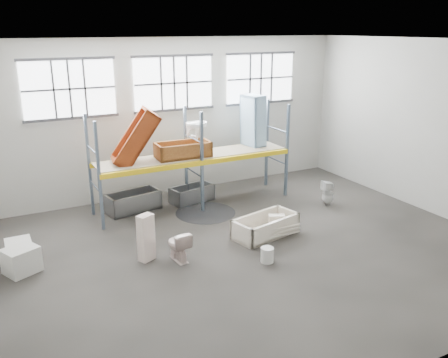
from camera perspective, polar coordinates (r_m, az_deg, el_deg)
floor at (r=12.04m, az=3.32°, el=-8.54°), size 12.00×10.00×0.10m
ceiling at (r=10.80m, az=3.82°, el=16.50°), size 12.00×10.00×0.10m
wall_back at (r=15.60m, az=-6.07°, el=7.41°), size 12.00×0.10×5.00m
wall_front at (r=7.51m, az=23.78°, el=-5.59°), size 12.00×0.10×5.00m
wall_right at (r=15.11m, az=23.77°, el=5.67°), size 0.10×10.00×5.00m
window_left at (r=14.48m, az=-18.09°, el=10.25°), size 2.60×0.04×1.60m
window_mid at (r=15.33m, az=-6.05°, el=11.39°), size 2.60×0.04×1.60m
window_right at (r=16.76m, az=4.40°, el=11.98°), size 2.60×0.04×1.60m
rack_upright_la at (r=12.98m, az=-14.76°, el=0.23°), size 0.08×0.08×3.00m
rack_upright_lb at (r=14.11m, az=-15.88°, el=1.54°), size 0.08×0.08×3.00m
rack_upright_ma at (r=13.89m, az=-2.66°, el=1.96°), size 0.08×0.08×3.00m
rack_upright_mb at (r=14.95m, az=-4.60°, el=3.07°), size 0.08×0.08×3.00m
rack_upright_ra at (r=15.34m, az=7.57°, el=3.36°), size 0.08×0.08×3.00m
rack_upright_rb at (r=16.31m, az=5.17°, el=4.30°), size 0.08×0.08×3.00m
rack_beam_front at (r=13.89m, az=-2.66°, el=1.96°), size 6.00×0.10×0.14m
rack_beam_back at (r=14.95m, az=-4.60°, el=3.07°), size 6.00×0.10×0.14m
shelf_deck at (r=14.40m, az=-3.67°, el=2.85°), size 5.90×1.10×0.03m
wet_patch at (r=14.20m, az=-2.24°, el=-4.06°), size 1.80×1.80×0.00m
bathtub_beige at (r=12.67m, az=4.99°, el=-5.64°), size 1.92×1.21×0.52m
cistern_spare at (r=12.90m, az=6.34°, el=-5.16°), size 0.48×0.36×0.41m
sink_in_tub at (r=12.46m, az=3.30°, el=-6.53°), size 0.50×0.50×0.17m
toilet_beige at (r=11.35m, az=-5.54°, el=-7.93°), size 0.48×0.77×0.75m
cistern_tall at (r=11.37m, az=-9.34°, el=-6.97°), size 0.43×0.37×1.14m
toilet_white at (r=15.02m, az=12.37°, el=-1.65°), size 0.42×0.42×0.79m
steel_tub_left at (r=14.52m, az=-10.85°, el=-2.66°), size 1.68×0.99×0.58m
steel_tub_right at (r=15.07m, az=-3.87°, el=-1.77°), size 1.47×0.91×0.50m
rust_tub_flat at (r=14.12m, az=-4.94°, el=3.52°), size 1.64×0.82×0.45m
rust_tub_tilted at (r=13.66m, az=-10.57°, el=4.84°), size 1.53×1.05×1.73m
sink_on_shelf at (r=14.13m, az=-3.29°, el=4.72°), size 0.76×0.66×0.58m
blue_tub_upright at (r=15.41m, az=3.51°, el=6.96°), size 0.63×0.85×1.69m
bucket at (r=11.33m, az=5.21°, el=-9.07°), size 0.33×0.33×0.36m
carton_near at (r=11.72m, az=-23.17°, el=-8.96°), size 0.88×0.83×0.59m
carton_far at (r=12.39m, az=-23.40°, el=-7.81°), size 0.58×0.58×0.48m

